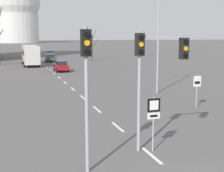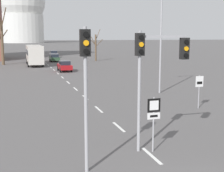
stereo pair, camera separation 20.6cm
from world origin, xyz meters
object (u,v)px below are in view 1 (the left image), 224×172
speed_limit_sign (197,86)px  sedan_near_left (61,66)px  street_lamp_right (155,27)px  sedan_mid_centre (51,58)px  traffic_signal_centre_tall (155,60)px  route_sign_post (154,115)px  city_bus (30,54)px  traffic_signal_near_left (86,73)px  sedan_near_right (50,54)px

speed_limit_sign → sedan_near_left: speed_limit_sign is taller
street_lamp_right → sedan_mid_centre: 39.01m
traffic_signal_centre_tall → route_sign_post: bearing=-118.6°
city_bus → sedan_mid_centre: bearing=57.5°
traffic_signal_near_left → speed_limit_sign: (9.91, 8.00, -2.18)m
speed_limit_sign → city_bus: bearing=103.6°
traffic_signal_near_left → city_bus: (0.69, 46.00, -1.73)m
sedan_near_left → city_bus: city_bus is taller
speed_limit_sign → sedan_near_left: 27.17m
sedan_near_right → street_lamp_right: bearing=-86.3°
traffic_signal_centre_tall → route_sign_post: size_ratio=2.16×
route_sign_post → street_lamp_right: street_lamp_right is taller
traffic_signal_near_left → sedan_mid_centre: traffic_signal_near_left is taller
sedan_near_right → traffic_signal_centre_tall: bearing=-92.6°
speed_limit_sign → sedan_near_right: (-3.60, 57.53, -0.76)m
sedan_near_left → route_sign_post: bearing=-91.8°
route_sign_post → sedan_mid_centre: 51.64m
route_sign_post → sedan_mid_centre: bearing=88.1°
city_bus → street_lamp_right: bearing=-74.3°
traffic_signal_near_left → sedan_near_left: (4.32, 34.57, -2.97)m
sedan_mid_centre → sedan_near_left: bearing=-92.1°
route_sign_post → sedan_near_left: bearing=88.2°
route_sign_post → street_lamp_right: bearing=64.4°
speed_limit_sign → street_lamp_right: 7.71m
route_sign_post → street_lamp_right: 15.24m
sedan_near_left → sedan_mid_centre: size_ratio=1.11×
traffic_signal_centre_tall → sedan_near_right: size_ratio=1.38×
sedan_near_left → sedan_near_right: (1.99, 30.95, 0.03)m
traffic_signal_centre_tall → sedan_near_left: traffic_signal_centre_tall is taller
city_bus → traffic_signal_near_left: bearing=-90.9°
traffic_signal_centre_tall → sedan_near_left: size_ratio=1.23×
route_sign_post → speed_limit_sign: bearing=45.8°
street_lamp_right → sedan_near_left: 21.51m
sedan_near_left → city_bus: bearing=107.6°
speed_limit_sign → sedan_near_right: 57.64m
traffic_signal_centre_tall → sedan_near_right: (2.88, 64.08, -3.22)m
traffic_signal_near_left → sedan_near_right: bearing=84.5°
traffic_signal_centre_tall → sedan_near_left: 33.30m
sedan_near_right → speed_limit_sign: bearing=-86.4°
speed_limit_sign → sedan_near_right: speed_limit_sign is taller
route_sign_post → city_bus: 44.92m
sedan_near_right → city_bus: bearing=-106.1°
sedan_near_left → street_lamp_right: bearing=-75.4°
city_bus → speed_limit_sign: bearing=-76.4°
traffic_signal_centre_tall → street_lamp_right: 14.43m
route_sign_post → sedan_near_right: bearing=87.3°
traffic_signal_centre_tall → sedan_near_right: bearing=87.4°
traffic_signal_centre_tall → city_bus: bearing=93.5°
sedan_mid_centre → street_lamp_right: bearing=-83.2°
speed_limit_sign → street_lamp_right: bearing=93.0°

